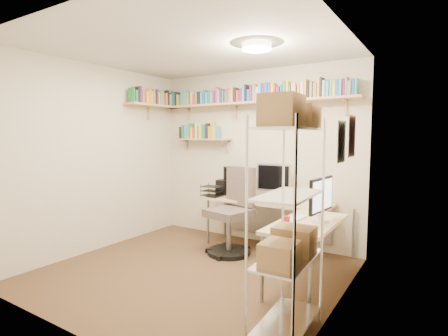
{
  "coord_description": "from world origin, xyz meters",
  "views": [
    {
      "loc": [
        2.39,
        -3.07,
        1.55
      ],
      "look_at": [
        0.08,
        0.55,
        1.16
      ],
      "focal_mm": 28.0,
      "sensor_mm": 36.0,
      "label": 1
    }
  ],
  "objects": [
    {
      "name": "corner_desk",
      "position": [
        0.48,
        0.99,
        0.67
      ],
      "size": [
        2.08,
        1.76,
        1.17
      ],
      "color": "beige",
      "rests_on": "ground"
    },
    {
      "name": "wall_shelves",
      "position": [
        -0.43,
        1.29,
        2.03
      ],
      "size": [
        3.12,
        1.09,
        0.8
      ],
      "color": "tan",
      "rests_on": "ground"
    },
    {
      "name": "wire_rack",
      "position": [
        1.41,
        -0.65,
        1.16
      ],
      "size": [
        0.39,
        0.75,
        1.83
      ],
      "rotation": [
        0.0,
        0.0,
        0.05
      ],
      "color": "silver",
      "rests_on": "ground"
    },
    {
      "name": "ground",
      "position": [
        0.0,
        0.0,
        0.0
      ],
      "size": [
        3.2,
        3.2,
        0.0
      ],
      "primitive_type": "plane",
      "color": "#4A351F",
      "rests_on": "ground"
    },
    {
      "name": "room_shell",
      "position": [
        0.0,
        0.0,
        1.55
      ],
      "size": [
        3.24,
        3.04,
        2.52
      ],
      "color": "beige",
      "rests_on": "ground"
    },
    {
      "name": "office_chair",
      "position": [
        0.04,
        0.81,
        0.48
      ],
      "size": [
        0.61,
        0.63,
        1.14
      ],
      "rotation": [
        0.0,
        0.0,
        -0.21
      ],
      "color": "black",
      "rests_on": "ground"
    }
  ]
}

